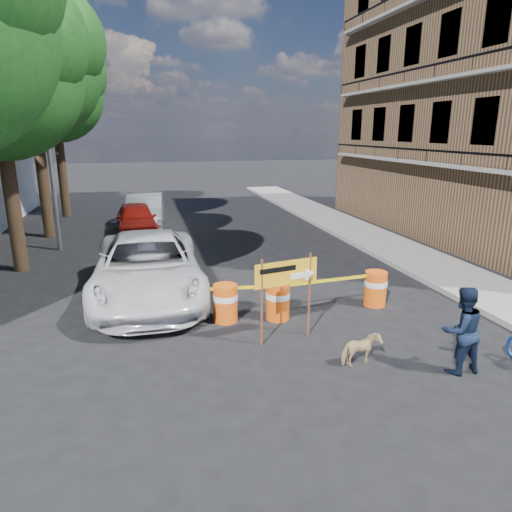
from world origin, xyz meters
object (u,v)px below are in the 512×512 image
pedestrian (461,330)px  sedan_silver (145,210)px  barrel_mid_left (225,302)px  barrel_mid_right (278,300)px  barrel_far_left (153,308)px  sedan_red (136,219)px  detour_sign (295,278)px  suv_white (148,267)px  barrel_far_right (375,288)px  dog (361,350)px

pedestrian → sedan_silver: size_ratio=0.36×
barrel_mid_left → pedestrian: size_ratio=0.54×
barrel_mid_right → pedestrian: (2.54, -3.19, 0.36)m
barrel_far_left → pedestrian: (5.43, -3.41, 0.36)m
sedan_red → sedan_silver: (0.39, 1.75, 0.07)m
barrel_far_left → pedestrian: 6.42m
detour_sign → suv_white: (-2.97, 3.37, -0.54)m
barrel_mid_left → barrel_mid_right: 1.24m
barrel_far_left → pedestrian: size_ratio=0.54×
barrel_far_left → sedan_silver: size_ratio=0.20×
barrel_far_right → dog: barrel_far_right is taller
barrel_far_right → dog: bearing=-122.6°
dog → barrel_far_left: bearing=44.4°
suv_white → sedan_silver: 9.80m
barrel_far_right → sedan_silver: 13.06m
barrel_mid_left → dog: barrel_mid_left is taller
barrel_mid_left → sedan_silver: sedan_silver is taller
dog → sedan_red: size_ratio=0.19×
barrel_mid_left → pedestrian: 5.07m
barrel_far_left → barrel_mid_left: size_ratio=1.00×
dog → sedan_silver: (-3.78, 14.60, 0.44)m
pedestrian → suv_white: (-5.49, 5.46, 0.00)m
barrel_far_right → pedestrian: pedestrian is taller
pedestrian → dog: 1.84m
pedestrian → barrel_mid_left: bearing=-42.9°
barrel_far_right → barrel_far_left: bearing=-179.7°
barrel_mid_right → sedan_red: bearing=107.6°
barrel_far_left → detour_sign: 3.32m
barrel_mid_right → barrel_far_right: size_ratio=1.00×
pedestrian → suv_white: 7.74m
barrel_mid_left → pedestrian: (3.77, -3.37, 0.36)m
detour_sign → sedan_silver: size_ratio=0.41×
sedan_silver → dog: bearing=-71.8°
barrel_far_left → dog: 4.68m
dog → suv_white: bearing=29.2°
suv_white → pedestrian: bearing=-43.9°
barrel_mid_right → sedan_red: size_ratio=0.22×
barrel_far_left → barrel_mid_right: bearing=-4.3°
barrel_far_left → barrel_far_right: size_ratio=1.00×
pedestrian → dog: size_ratio=2.20×
pedestrian → sedan_silver: bearing=-71.6°
pedestrian → barrel_mid_right: bearing=-52.7°
barrel_mid_left → sedan_red: size_ratio=0.22×
barrel_far_right → sedan_silver: (-5.57, 11.81, 0.29)m
barrel_far_left → detour_sign: detour_sign is taller
barrel_mid_right → sedan_silver: size_ratio=0.20×
suv_white → barrel_mid_right: bearing=-36.6°
barrel_far_left → dog: barrel_far_left is taller
suv_white → sedan_silver: bearing=90.6°
barrel_far_left → suv_white: (-0.06, 2.04, 0.37)m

